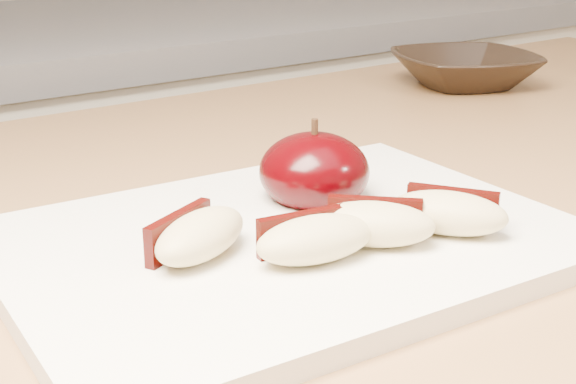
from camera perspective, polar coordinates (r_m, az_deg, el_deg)
back_cabinet at (r=1.33m, az=-19.56°, el=-9.51°), size 2.40×0.62×0.94m
cutting_board at (r=0.47m, az=0.00°, el=-3.60°), size 0.35×0.27×0.01m
apple_half at (r=0.52m, az=1.88°, el=1.48°), size 0.08×0.08×0.06m
apple_wedge_a at (r=0.44m, az=-6.41°, el=-3.06°), size 0.08×0.06×0.03m
apple_wedge_b at (r=0.43m, az=1.87°, el=-3.31°), size 0.07×0.04×0.03m
apple_wedge_c at (r=0.45m, az=6.11°, el=-2.21°), size 0.07×0.07×0.03m
apple_wedge_d at (r=0.48m, az=11.35°, el=-1.41°), size 0.07×0.08×0.03m
bowl at (r=0.95m, az=12.43°, el=8.52°), size 0.20×0.20×0.04m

